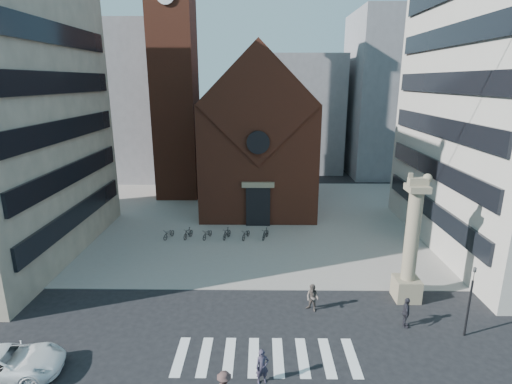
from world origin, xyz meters
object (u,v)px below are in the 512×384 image
pedestrian_2 (406,313)px  pedestrian_0 (262,367)px  scooter_0 (169,234)px  traffic_light (470,300)px  pedestrian_1 (313,298)px  lion_column (410,251)px  white_car (4,364)px

pedestrian_2 → pedestrian_0: bearing=131.6°
scooter_0 → pedestrian_2: bearing=-18.0°
traffic_light → pedestrian_1: size_ratio=2.40×
pedestrian_1 → pedestrian_0: bearing=-79.1°
traffic_light → pedestrian_2: bearing=165.2°
traffic_light → pedestrian_2: traffic_light is taller
lion_column → pedestrian_1: bearing=-166.9°
traffic_light → pedestrian_2: (-3.14, 0.83, -1.35)m
pedestrian_1 → pedestrian_2: bearing=20.4°
traffic_light → scooter_0: traffic_light is taller
traffic_light → scooter_0: size_ratio=2.51×
white_car → pedestrian_2: pedestrian_2 is taller
white_car → pedestrian_0: 12.67m
lion_column → pedestrian_1: size_ratio=4.84×
pedestrian_1 → scooter_0: bearing=172.6°
traffic_light → scooter_0: (-20.23, 14.36, -1.79)m
traffic_light → pedestrian_0: 12.35m
pedestrian_0 → pedestrian_1: size_ratio=1.00×
pedestrian_1 → scooter_0: 16.72m
traffic_light → pedestrian_0: traffic_light is taller
traffic_light → pedestrian_1: traffic_light is taller
pedestrian_2 → scooter_0: size_ratio=1.10×
white_car → scooter_0: (4.10, 17.98, -0.27)m
pedestrian_2 → scooter_0: pedestrian_2 is taller
lion_column → white_car: 23.75m
pedestrian_0 → scooter_0: 20.12m
white_car → pedestrian_1: size_ratio=3.09×
pedestrian_0 → scooter_0: (-8.57, 18.19, -0.39)m
white_car → scooter_0: white_car is taller
pedestrian_2 → traffic_light: bearing=-91.9°
scooter_0 → lion_column: bearing=-9.2°
white_car → traffic_light: bearing=-89.3°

